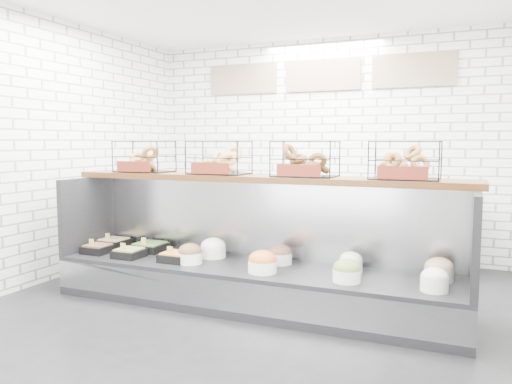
% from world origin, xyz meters
% --- Properties ---
extents(ground, '(5.50, 5.50, 0.00)m').
position_xyz_m(ground, '(0.00, 0.00, 0.00)').
color(ground, black).
rests_on(ground, ground).
extents(room_shell, '(5.02, 5.51, 3.01)m').
position_xyz_m(room_shell, '(0.00, 0.60, 2.06)').
color(room_shell, white).
rests_on(room_shell, ground).
extents(display_case, '(4.00, 0.90, 1.20)m').
position_xyz_m(display_case, '(0.00, 0.34, 0.33)').
color(display_case, black).
rests_on(display_case, ground).
extents(bagel_shelf, '(4.10, 0.50, 0.40)m').
position_xyz_m(bagel_shelf, '(0.01, 0.52, 1.38)').
color(bagel_shelf, '#3B1F0C').
rests_on(bagel_shelf, display_case).
extents(prep_counter, '(4.00, 0.60, 1.20)m').
position_xyz_m(prep_counter, '(-0.00, 2.43, 0.47)').
color(prep_counter, '#93969B').
rests_on(prep_counter, ground).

